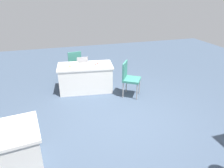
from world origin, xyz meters
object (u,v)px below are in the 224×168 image
object	(u,v)px
yarn_ball	(70,65)
scissors_red	(96,64)
table_foreground	(86,78)
laptop_silver	(83,63)
chair_by_pillar	(74,63)
chair_aisle	(129,77)

from	to	relation	value
yarn_ball	scissors_red	distance (m)	0.74
table_foreground	laptop_silver	world-z (taller)	laptop_silver
yarn_ball	chair_by_pillar	bearing A→B (deg)	-102.36
table_foreground	chair_by_pillar	size ratio (longest dim) A/B	1.70
laptop_silver	yarn_ball	world-z (taller)	laptop_silver
chair_aisle	yarn_ball	distance (m)	1.66
yarn_ball	scissors_red	xyz separation A→B (m)	(-0.74, -0.02, -0.04)
laptop_silver	yarn_ball	distance (m)	0.38
table_foreground	scissors_red	xyz separation A→B (m)	(-0.33, -0.01, 0.39)
chair_aisle	chair_by_pillar	bearing A→B (deg)	-107.94
table_foreground	scissors_red	distance (m)	0.51
table_foreground	chair_aisle	size ratio (longest dim) A/B	1.67
chair_aisle	yarn_ball	xyz separation A→B (m)	(1.49, -0.67, 0.26)
table_foreground	yarn_ball	bearing A→B (deg)	2.17
chair_by_pillar	yarn_ball	bearing A→B (deg)	-110.70
chair_by_pillar	scissors_red	distance (m)	1.09
chair_aisle	scissors_red	bearing A→B (deg)	-99.07
laptop_silver	scissors_red	distance (m)	0.38
laptop_silver	chair_aisle	bearing A→B (deg)	147.08
scissors_red	yarn_ball	bearing A→B (deg)	-35.78
chair_by_pillar	scissors_red	bearing A→B (deg)	-68.27
chair_by_pillar	chair_aisle	bearing A→B (deg)	-59.83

